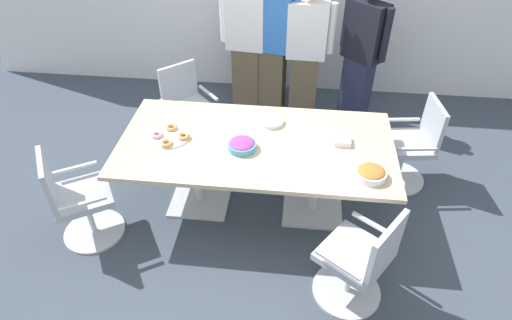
% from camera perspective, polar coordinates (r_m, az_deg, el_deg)
% --- Properties ---
extents(ground_plane, '(10.00, 10.00, 0.01)m').
position_cam_1_polar(ground_plane, '(4.26, 0.00, -5.81)').
color(ground_plane, '#3D4754').
extents(conference_table, '(2.40, 1.20, 0.75)m').
position_cam_1_polar(conference_table, '(3.84, 0.00, 0.87)').
color(conference_table, '#CCB793').
rests_on(conference_table, ground).
extents(office_chair_0, '(0.61, 0.61, 0.91)m').
position_cam_1_polar(office_chair_0, '(4.53, 19.75, 1.52)').
color(office_chair_0, silver).
rests_on(office_chair_0, ground).
extents(office_chair_1, '(0.76, 0.76, 0.91)m').
position_cam_1_polar(office_chair_1, '(4.87, -8.99, 6.38)').
color(office_chair_1, silver).
rests_on(office_chair_1, ground).
extents(office_chair_2, '(0.74, 0.74, 0.91)m').
position_cam_1_polar(office_chair_2, '(3.99, -22.55, -5.14)').
color(office_chair_2, silver).
rests_on(office_chair_2, ground).
extents(office_chair_3, '(0.75, 0.75, 0.91)m').
position_cam_1_polar(office_chair_3, '(3.35, 13.53, -13.10)').
color(office_chair_3, silver).
rests_on(office_chair_3, ground).
extents(person_standing_0, '(0.62, 0.27, 1.74)m').
position_cam_1_polar(person_standing_0, '(5.21, -1.32, 15.40)').
color(person_standing_0, brown).
rests_on(person_standing_0, ground).
extents(person_standing_1, '(0.61, 0.31, 1.76)m').
position_cam_1_polar(person_standing_1, '(5.15, 2.13, 15.19)').
color(person_standing_1, brown).
rests_on(person_standing_1, ground).
extents(person_standing_2, '(0.61, 0.24, 1.67)m').
position_cam_1_polar(person_standing_2, '(5.11, 6.62, 14.16)').
color(person_standing_2, brown).
rests_on(person_standing_2, ground).
extents(person_standing_3, '(0.51, 0.47, 1.71)m').
position_cam_1_polar(person_standing_3, '(5.13, 13.81, 13.67)').
color(person_standing_3, '#232842').
rests_on(person_standing_3, ground).
extents(snack_bowl_candy_mix, '(0.24, 0.24, 0.09)m').
position_cam_1_polar(snack_bowl_candy_mix, '(3.66, -1.87, 2.02)').
color(snack_bowl_candy_mix, '#4C9EC6').
rests_on(snack_bowl_candy_mix, conference_table).
extents(snack_bowl_pretzels, '(0.25, 0.25, 0.09)m').
position_cam_1_polar(snack_bowl_pretzels, '(3.49, 14.98, -1.66)').
color(snack_bowl_pretzels, white).
rests_on(snack_bowl_pretzels, conference_table).
extents(donut_platter, '(0.35, 0.34, 0.04)m').
position_cam_1_polar(donut_platter, '(3.88, -11.30, 3.11)').
color(donut_platter, white).
rests_on(donut_platter, conference_table).
extents(plate_stack, '(0.22, 0.22, 0.04)m').
position_cam_1_polar(plate_stack, '(3.99, 2.11, 5.07)').
color(plate_stack, white).
rests_on(plate_stack, conference_table).
extents(napkin_pile, '(0.14, 0.14, 0.05)m').
position_cam_1_polar(napkin_pile, '(3.81, 11.34, 2.54)').
color(napkin_pile, white).
rests_on(napkin_pile, conference_table).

